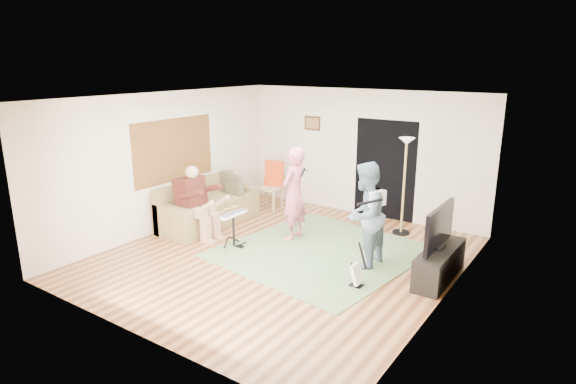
# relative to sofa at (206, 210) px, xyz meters

# --- Properties ---
(floor) EXTENTS (6.00, 6.00, 0.00)m
(floor) POSITION_rel_sofa_xyz_m (2.30, -0.56, -0.30)
(floor) COLOR brown
(floor) RESTS_ON ground
(walls) EXTENTS (5.50, 6.00, 2.70)m
(walls) POSITION_rel_sofa_xyz_m (2.30, -0.56, 1.05)
(walls) COLOR silver
(walls) RESTS_ON floor
(ceiling) EXTENTS (6.00, 6.00, 0.00)m
(ceiling) POSITION_rel_sofa_xyz_m (2.30, -0.56, 2.40)
(ceiling) COLOR white
(ceiling) RESTS_ON walls
(window_blinds) EXTENTS (0.00, 2.05, 2.05)m
(window_blinds) POSITION_rel_sofa_xyz_m (-0.45, -0.36, 1.25)
(window_blinds) COLOR brown
(window_blinds) RESTS_ON walls
(doorway) EXTENTS (2.10, 0.00, 2.10)m
(doorway) POSITION_rel_sofa_xyz_m (2.85, 2.43, 0.75)
(doorway) COLOR black
(doorway) RESTS_ON walls
(picture_frame) EXTENTS (0.42, 0.03, 0.32)m
(picture_frame) POSITION_rel_sofa_xyz_m (1.05, 2.43, 1.60)
(picture_frame) COLOR #3F2314
(picture_frame) RESTS_ON walls
(area_rug) EXTENTS (3.44, 3.56, 0.02)m
(area_rug) POSITION_rel_sofa_xyz_m (2.73, 0.01, -0.29)
(area_rug) COLOR #587748
(area_rug) RESTS_ON floor
(sofa) EXTENTS (0.91, 2.20, 0.89)m
(sofa) POSITION_rel_sofa_xyz_m (0.00, 0.00, 0.00)
(sofa) COLOR olive
(sofa) RESTS_ON floor
(drummer) EXTENTS (0.90, 0.50, 1.38)m
(drummer) POSITION_rel_sofa_xyz_m (0.43, -0.65, 0.24)
(drummer) COLOR #4A1C14
(drummer) RESTS_ON sofa
(drum_kit) EXTENTS (0.36, 0.64, 0.65)m
(drum_kit) POSITION_rel_sofa_xyz_m (1.30, -0.65, -0.01)
(drum_kit) COLOR black
(drum_kit) RESTS_ON floor
(singer) EXTENTS (0.46, 0.66, 1.76)m
(singer) POSITION_rel_sofa_xyz_m (1.97, 0.30, 0.58)
(singer) COLOR #D25B77
(singer) RESTS_ON floor
(microphone) EXTENTS (0.06, 0.06, 0.24)m
(microphone) POSITION_rel_sofa_xyz_m (2.17, 0.30, 1.01)
(microphone) COLOR black
(microphone) RESTS_ON singer
(guitarist) EXTENTS (0.70, 0.87, 1.74)m
(guitarist) POSITION_rel_sofa_xyz_m (3.61, -0.11, 0.57)
(guitarist) COLOR slate
(guitarist) RESTS_ON floor
(guitar_held) EXTENTS (0.33, 0.60, 0.26)m
(guitar_held) POSITION_rel_sofa_xyz_m (3.81, -0.11, 0.89)
(guitar_held) COLOR white
(guitar_held) RESTS_ON guitarist
(guitar_spare) EXTENTS (0.26, 0.23, 0.71)m
(guitar_spare) POSITION_rel_sofa_xyz_m (3.87, -0.85, -0.09)
(guitar_spare) COLOR black
(guitar_spare) RESTS_ON floor
(torchiere_lamp) EXTENTS (0.34, 0.34, 1.88)m
(torchiere_lamp) POSITION_rel_sofa_xyz_m (3.55, 1.73, 0.99)
(torchiere_lamp) COLOR black
(torchiere_lamp) RESTS_ON floor
(dining_chair) EXTENTS (0.52, 0.54, 1.09)m
(dining_chair) POSITION_rel_sofa_xyz_m (0.51, 1.58, 0.09)
(dining_chair) COLOR tan
(dining_chair) RESTS_ON floor
(tv_cabinet) EXTENTS (0.40, 1.40, 0.50)m
(tv_cabinet) POSITION_rel_sofa_xyz_m (4.80, 0.10, -0.05)
(tv_cabinet) COLOR black
(tv_cabinet) RESTS_ON floor
(television) EXTENTS (0.06, 1.18, 0.64)m
(television) POSITION_rel_sofa_xyz_m (4.75, 0.10, 0.55)
(television) COLOR black
(television) RESTS_ON tv_cabinet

